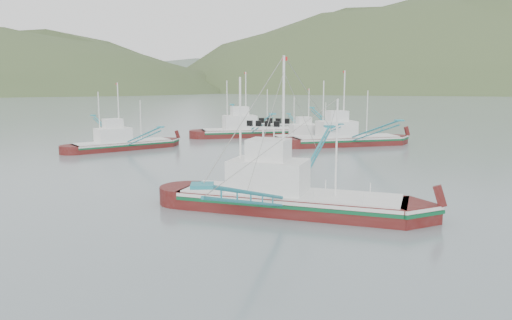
{
  "coord_description": "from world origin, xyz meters",
  "views": [
    {
      "loc": [
        -1.91,
        -30.93,
        9.12
      ],
      "look_at": [
        0.0,
        6.0,
        3.2
      ],
      "focal_mm": 35.0,
      "sensor_mm": 36.0,
      "label": 1
    }
  ],
  "objects_px": {
    "bg_boat_left": "(122,134)",
    "bg_boat_extra": "(248,125)",
    "bg_boat_right": "(345,132)",
    "bg_boat_far": "(310,131)",
    "main_boat": "(288,179)"
  },
  "relations": [
    {
      "from": "bg_boat_left",
      "to": "bg_boat_extra",
      "type": "xyz_separation_m",
      "value": [
        17.24,
        14.39,
        -0.07
      ]
    },
    {
      "from": "bg_boat_right",
      "to": "bg_boat_far",
      "type": "relative_size",
      "value": 1.32
    },
    {
      "from": "bg_boat_right",
      "to": "bg_boat_left",
      "type": "xyz_separation_m",
      "value": [
        -30.6,
        -2.6,
        0.05
      ]
    },
    {
      "from": "bg_boat_far",
      "to": "bg_boat_extra",
      "type": "relative_size",
      "value": 0.75
    },
    {
      "from": "main_boat",
      "to": "bg_boat_extra",
      "type": "distance_m",
      "value": 47.17
    },
    {
      "from": "bg_boat_left",
      "to": "bg_boat_far",
      "type": "distance_m",
      "value": 27.48
    },
    {
      "from": "bg_boat_far",
      "to": "bg_boat_extra",
      "type": "height_order",
      "value": "bg_boat_extra"
    },
    {
      "from": "bg_boat_far",
      "to": "main_boat",
      "type": "bearing_deg",
      "value": -113.28
    },
    {
      "from": "main_boat",
      "to": "bg_boat_left",
      "type": "distance_m",
      "value": 37.57
    },
    {
      "from": "bg_boat_right",
      "to": "bg_boat_left",
      "type": "distance_m",
      "value": 30.71
    },
    {
      "from": "main_boat",
      "to": "bg_boat_far",
      "type": "bearing_deg",
      "value": 100.63
    },
    {
      "from": "bg_boat_right",
      "to": "bg_boat_left",
      "type": "height_order",
      "value": "bg_boat_right"
    },
    {
      "from": "main_boat",
      "to": "bg_boat_left",
      "type": "relative_size",
      "value": 1.29
    },
    {
      "from": "bg_boat_left",
      "to": "bg_boat_extra",
      "type": "distance_m",
      "value": 22.45
    },
    {
      "from": "bg_boat_right",
      "to": "main_boat",
      "type": "bearing_deg",
      "value": -120.54
    }
  ]
}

